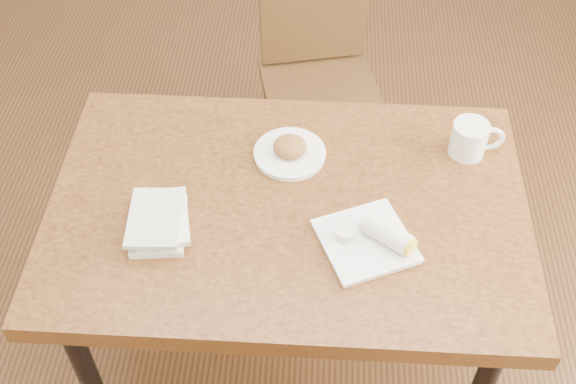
# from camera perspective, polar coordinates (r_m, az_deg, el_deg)

# --- Properties ---
(ground) EXTENTS (4.00, 5.00, 0.01)m
(ground) POSITION_cam_1_polar(r_m,az_deg,el_deg) (2.59, 0.00, -12.01)
(ground) COLOR #472814
(ground) RESTS_ON ground
(table) EXTENTS (1.31, 0.86, 0.75)m
(table) POSITION_cam_1_polar(r_m,az_deg,el_deg) (2.03, 0.00, -2.41)
(table) COLOR brown
(table) RESTS_ON ground
(chair_far) EXTENTS (0.50, 0.50, 0.95)m
(chair_far) POSITION_cam_1_polar(r_m,az_deg,el_deg) (2.75, 2.39, 10.05)
(chair_far) COLOR #452E13
(chair_far) RESTS_ON ground
(plate_scone) EXTENTS (0.21, 0.21, 0.07)m
(plate_scone) POSITION_cam_1_polar(r_m,az_deg,el_deg) (2.08, 0.14, 3.24)
(plate_scone) COLOR white
(plate_scone) RESTS_ON table
(coffee_mug) EXTENTS (0.16, 0.10, 0.11)m
(coffee_mug) POSITION_cam_1_polar(r_m,az_deg,el_deg) (2.14, 14.25, 4.14)
(coffee_mug) COLOR white
(coffee_mug) RESTS_ON table
(plate_burrito) EXTENTS (0.29, 0.29, 0.07)m
(plate_burrito) POSITION_cam_1_polar(r_m,az_deg,el_deg) (1.88, 6.68, -3.69)
(plate_burrito) COLOR white
(plate_burrito) RESTS_ON table
(book_stack) EXTENTS (0.18, 0.23, 0.05)m
(book_stack) POSITION_cam_1_polar(r_m,az_deg,el_deg) (1.93, -10.16, -2.29)
(book_stack) COLOR white
(book_stack) RESTS_ON table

